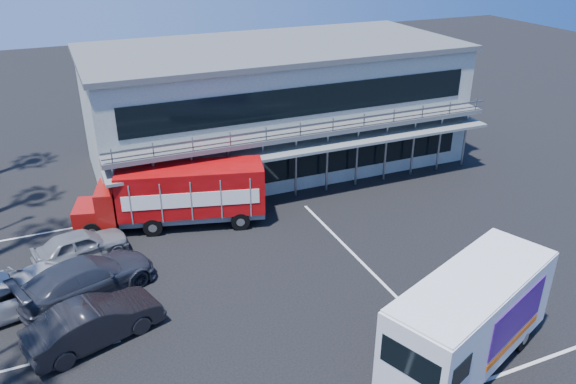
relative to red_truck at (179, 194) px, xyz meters
name	(u,v)px	position (x,y,z in m)	size (l,w,h in m)	color
ground	(343,297)	(4.62, -8.66, -1.70)	(120.00, 120.00, 0.00)	black
building	(274,104)	(7.62, 6.27, 1.96)	(22.40, 12.00, 7.30)	gray
red_truck	(179,194)	(0.00, 0.00, 0.00)	(9.44, 4.40, 3.10)	maroon
white_van	(469,320)	(6.61, -13.67, 0.15)	(7.55, 4.93, 3.49)	silver
parked_car_b	(95,322)	(-4.88, -7.46, -0.90)	(1.69, 4.85, 1.60)	black
parked_car_c	(6,294)	(-7.88, -4.26, -0.93)	(2.56, 5.55, 1.54)	#BBBBBD
parked_car_d	(87,278)	(-4.88, -4.47, -0.88)	(2.28, 5.61, 1.63)	#282B35
parked_car_e	(81,245)	(-4.88, -1.46, -0.99)	(1.67, 4.16, 1.42)	slate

